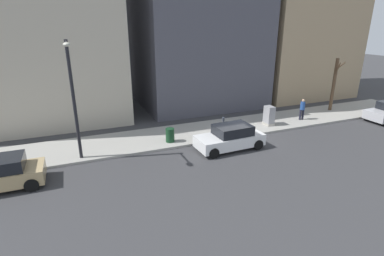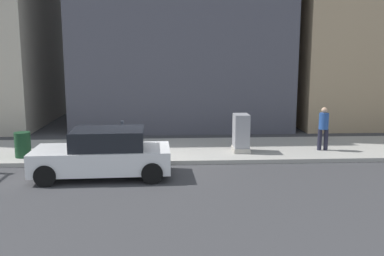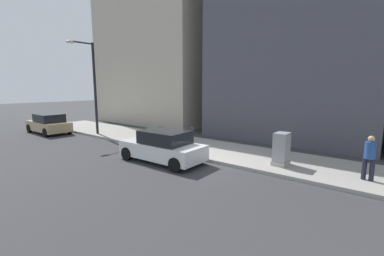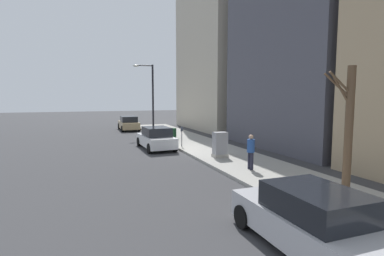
{
  "view_description": "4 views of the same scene",
  "coord_description": "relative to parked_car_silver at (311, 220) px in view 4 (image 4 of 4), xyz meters",
  "views": [
    {
      "loc": [
        -16.27,
        10.08,
        7.43
      ],
      "look_at": [
        0.7,
        3.04,
        0.95
      ],
      "focal_mm": 28.0,
      "sensor_mm": 36.0,
      "label": 1
    },
    {
      "loc": [
        -14.37,
        -0.71,
        3.84
      ],
      "look_at": [
        1.55,
        -1.62,
        1.03
      ],
      "focal_mm": 40.0,
      "sensor_mm": 36.0,
      "label": 2
    },
    {
      "loc": [
        -9.71,
        -7.24,
        3.52
      ],
      "look_at": [
        -0.26,
        0.33,
        1.61
      ],
      "focal_mm": 24.0,
      "sensor_mm": 36.0,
      "label": 3
    },
    {
      "loc": [
        -6.08,
        -18.68,
        3.56
      ],
      "look_at": [
        1.98,
        2.95,
        1.17
      ],
      "focal_mm": 28.0,
      "sensor_mm": 36.0,
      "label": 4
    }
  ],
  "objects": [
    {
      "name": "ground_plane",
      "position": [
        1.2,
        13.43,
        -0.74
      ],
      "size": [
        120.0,
        120.0,
        0.0
      ],
      "primitive_type": "plane",
      "color": "#38383A"
    },
    {
      "name": "sidewalk",
      "position": [
        3.2,
        13.43,
        -0.66
      ],
      "size": [
        4.0,
        36.0,
        0.15
      ],
      "primitive_type": "cube",
      "color": "#9E9B93",
      "rests_on": "ground"
    },
    {
      "name": "parked_car_silver",
      "position": [
        0.0,
        0.0,
        0.0
      ],
      "size": [
        1.93,
        4.2,
        1.52
      ],
      "rotation": [
        0.0,
        0.0,
        -0.0
      ],
      "color": "#B7B7BC",
      "rests_on": "ground"
    },
    {
      "name": "parked_car_white",
      "position": [
        -0.07,
        14.73,
        0.0
      ],
      "size": [
        2.04,
        4.26,
        1.52
      ],
      "rotation": [
        0.0,
        0.0,
        0.03
      ],
      "color": "white",
      "rests_on": "ground"
    },
    {
      "name": "parked_car_tan",
      "position": [
        -0.07,
        27.2,
        0.0
      ],
      "size": [
        1.96,
        4.22,
        1.52
      ],
      "rotation": [
        0.0,
        0.0,
        -0.01
      ],
      "color": "tan",
      "rests_on": "ground"
    },
    {
      "name": "parking_meter",
      "position": [
        1.65,
        14.31,
        0.24
      ],
      "size": [
        0.14,
        0.1,
        1.35
      ],
      "color": "slate",
      "rests_on": "sidewalk"
    },
    {
      "name": "utility_box",
      "position": [
        2.5,
        9.98,
        0.11
      ],
      "size": [
        0.83,
        0.61,
        1.43
      ],
      "color": "#A8A399",
      "rests_on": "sidewalk"
    },
    {
      "name": "streetlamp",
      "position": [
        1.48,
        23.39,
        3.28
      ],
      "size": [
        1.97,
        0.32,
        6.5
      ],
      "color": "black",
      "rests_on": "sidewalk"
    },
    {
      "name": "bare_tree",
      "position": [
        3.78,
        2.5,
        1.75
      ],
      "size": [
        1.04,
        0.64,
        4.48
      ],
      "color": "brown",
      "rests_on": "sidewalk"
    },
    {
      "name": "trash_bin",
      "position": [
        2.1,
        17.92,
        -0.14
      ],
      "size": [
        0.56,
        0.56,
        0.9
      ],
      "primitive_type": "cylinder",
      "color": "#14381E",
      "rests_on": "sidewalk"
    },
    {
      "name": "pedestrian_near_meter",
      "position": [
        2.57,
        6.8,
        0.35
      ],
      "size": [
        0.36,
        0.4,
        1.66
      ],
      "rotation": [
        0.0,
        0.0,
        4.63
      ],
      "color": "#1E1E2D",
      "rests_on": "sidewalk"
    },
    {
      "name": "office_block_center",
      "position": [
        12.11,
        12.0,
        9.04
      ],
      "size": [
        10.82,
        10.82,
        19.55
      ],
      "primitive_type": "cube",
      "color": "#4C4C56",
      "rests_on": "ground"
    },
    {
      "name": "office_tower_right",
      "position": [
        12.85,
        25.43,
        7.73
      ],
      "size": [
        12.3,
        12.3,
        16.92
      ],
      "primitive_type": "cube",
      "color": "#BCB29E",
      "rests_on": "ground"
    }
  ]
}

